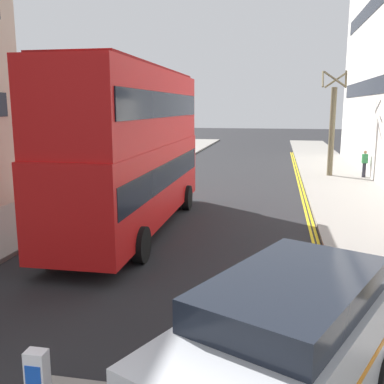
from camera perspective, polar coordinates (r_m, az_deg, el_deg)
name	(u,v)px	position (r m, az deg, el deg)	size (l,w,h in m)	color
sidewalk_right	(366,217)	(18.74, 21.44, -3.02)	(4.00, 80.00, 0.14)	gray
sidewalk_left	(60,204)	(20.71, -16.62, -1.44)	(4.00, 80.00, 0.14)	gray
kerb_line_outer	(315,230)	(16.55, 15.47, -4.67)	(0.10, 56.00, 0.01)	yellow
kerb_line_inner	(310,229)	(16.53, 14.92, -4.65)	(0.10, 56.00, 0.01)	yellow
double_decker_bus_away	(133,145)	(15.66, -7.57, 6.03)	(2.87, 10.83, 5.64)	red
taxi_minivan	(283,356)	(6.40, 11.63, -19.99)	(3.73, 5.15, 2.12)	silver
pedestrian_far	(364,163)	(28.71, 21.28, 3.46)	(0.34, 0.22, 1.62)	#2D2D38
street_tree_near	(332,126)	(28.66, 17.56, 8.14)	(1.58, 1.56, 6.37)	#6B6047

